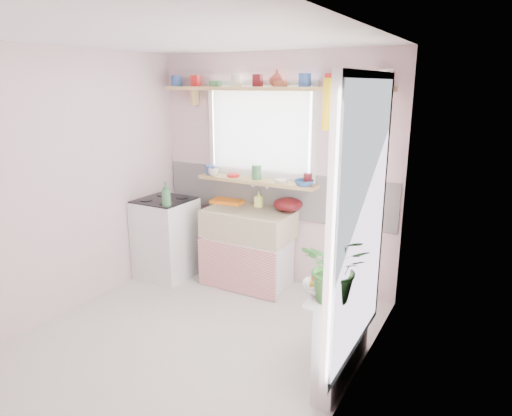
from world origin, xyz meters
The scene contains 19 objects.
room centered at (0.66, 0.86, 1.37)m, with size 3.20×3.20×3.20m.
sink_unit centered at (-0.15, 1.29, 0.43)m, with size 0.95×0.65×1.11m.
cooker centered at (-1.10, 1.05, 0.46)m, with size 0.58×0.58×0.93m.
radiator_ledge centered at (1.30, 0.20, 0.40)m, with size 0.22×0.95×0.78m.
windowsill centered at (-0.15, 1.48, 1.14)m, with size 1.40×0.22×0.04m, color tan.
pine_shelf centered at (0.00, 1.47, 2.12)m, with size 2.52×0.24×0.04m, color tan.
shelf_crockery centered at (-0.02, 1.47, 2.19)m, with size 2.47×0.11×0.12m.
sill_crockery centered at (-0.15, 1.48, 1.22)m, with size 1.35×0.11×0.12m.
dish_tray centered at (-0.53, 1.50, 0.87)m, with size 0.37×0.27×0.04m, color orange.
colander centered at (0.22, 1.50, 0.92)m, with size 0.32×0.32×0.14m, color #510E11.
jade_plant centered at (1.33, -0.12, 1.02)m, with size 0.44×0.38×0.49m, color #346D2B.
fruit_bowl centered at (1.21, -0.05, 0.81)m, with size 0.27×0.27×0.07m, color silver.
herb_pot centered at (1.21, 0.03, 0.89)m, with size 0.12×0.08×0.22m, color #275C25.
soap_bottle_sink centered at (-0.13, 1.49, 0.94)m, with size 0.08×0.08×0.18m, color #ECF56D.
sill_cup centered at (-0.67, 1.42, 1.21)m, with size 0.12×0.12×0.09m, color silver.
sill_bowl centered at (0.44, 1.42, 1.19)m, with size 0.20×0.20×0.06m, color #2E5C98.
shelf_vase centered at (0.06, 1.53, 2.22)m, with size 0.16×0.16×0.17m, color #9C3D30.
cooker_bottle centered at (-0.88, 0.83, 1.04)m, with size 0.10×0.10×0.26m, color #3D7A48.
fruit centered at (1.22, -0.05, 0.87)m, with size 0.20×0.14×0.10m.
Camera 1 is at (2.21, -2.80, 2.17)m, focal length 32.00 mm.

